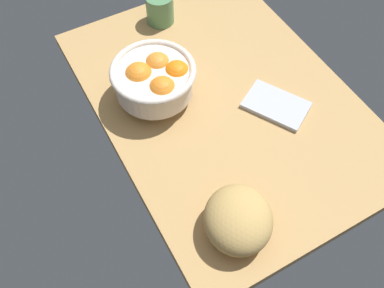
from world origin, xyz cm
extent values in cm
cube|color=tan|center=(0.00, 0.00, -1.50)|extent=(82.69, 58.49, 3.00)
cylinder|color=silver|center=(-8.47, -14.52, 1.37)|extent=(8.02, 8.02, 2.75)
cylinder|color=silver|center=(-8.47, -14.52, 6.05)|extent=(18.45, 18.45, 6.60)
torus|color=silver|center=(-8.47, -14.52, 9.35)|extent=(20.05, 20.05, 1.60)
sphere|color=orange|center=(-6.41, -9.40, 7.52)|extent=(6.52, 6.52, 6.52)
sphere|color=orange|center=(-9.76, -17.55, 7.61)|extent=(7.05, 7.05, 7.05)
sphere|color=orange|center=(-10.86, -12.17, 7.53)|extent=(6.59, 6.59, 6.59)
sphere|color=orange|center=(-3.50, -14.66, 7.56)|extent=(6.77, 6.77, 6.77)
ellipsoid|color=tan|center=(30.24, -15.52, 4.49)|extent=(19.36, 18.77, 8.97)
cube|color=#B2B6C3|center=(8.34, 9.64, 0.55)|extent=(17.66, 15.70, 1.11)
cylinder|color=#538557|center=(-32.72, -0.88, 4.13)|extent=(7.58, 7.58, 8.26)
camera|label=1|loc=(54.88, -39.44, 81.77)|focal=40.00mm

